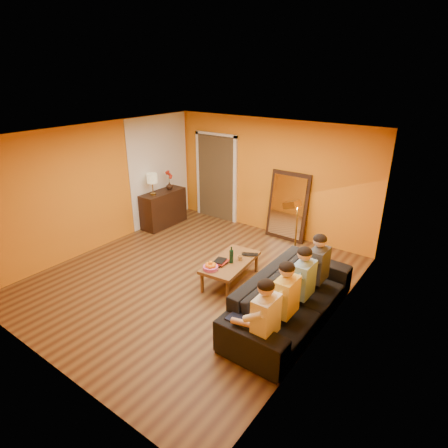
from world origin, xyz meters
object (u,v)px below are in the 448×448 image
Objects in this scene: coffee_table at (231,271)px; person_far_left at (266,322)px; floor_lamp at (295,241)px; person_mid_right at (303,285)px; laptop at (250,256)px; sofa at (291,298)px; wine_bottle at (231,255)px; tumbler at (240,258)px; sideboard at (164,208)px; person_mid_left at (286,302)px; person_far_right at (318,270)px; dog at (262,310)px; table_lamp at (152,184)px; vase at (169,186)px; mirror_frame at (288,206)px.

person_far_left is at bearing -48.33° from coffee_table.
person_mid_right is (0.68, -1.13, -0.11)m from floor_lamp.
laptop is (-0.64, -0.50, -0.29)m from floor_lamp.
wine_bottle is at bearing 76.31° from sofa.
coffee_table is at bearing -135.00° from tumbler.
person_mid_left is (4.37, -2.05, 0.18)m from sideboard.
person_mid_left is 1.65m from wine_bottle.
floor_lamp reaches higher than tumbler.
person_far_right is (0.13, 0.65, 0.23)m from sofa.
person_mid_right is at bearing -90.00° from person_far_right.
dog is 0.73m from person_mid_right.
sideboard is 0.74m from table_lamp.
tumbler is at bearing -24.47° from vase.
person_far_right is at bearing -15.37° from vase.
person_mid_left is at bearing -34.62° from coffee_table.
tumbler is at bearing -20.38° from sideboard.
floor_lamp is at bearing -58.38° from mirror_frame.
sofa is 2.11× the size of person_far_right.
table_lamp is 4.73m from person_mid_left.
sideboard is 0.46× the size of sofa.
tumbler is (-1.38, 0.39, -0.15)m from person_mid_right.
sideboard is at bearing -170.08° from floor_lamp.
sofa is 28.25× the size of tumbler.
tumbler is at bearing -135.18° from laptop.
person_far_left reaches higher than sideboard.
tumbler reaches higher than laptop.
person_far_left reaches higher than sofa.
person_far_left is at bearing -34.88° from dog.
person_mid_left reaches higher than wine_bottle.
vase is (-2.92, 1.53, 0.36)m from wine_bottle.
dog reaches higher than tumbler.
floor_lamp is at bearing 40.14° from coffee_table.
tumbler is (-1.03, 0.97, 0.11)m from dog.
coffee_table is (2.87, -1.23, -0.21)m from sideboard.
vase is at bearing 152.23° from person_mid_left.
vase is at bearing 164.63° from person_far_right.
dog is at bearing -68.76° from mirror_frame.
person_far_right is 4.05× the size of laptop.
person_mid_right is at bearing -15.83° from tumbler.
laptop is at bearing 154.82° from person_mid_right.
sofa is 1.79× the size of floor_lamp.
mirror_frame is 1.29× the size of sideboard.
table_lamp reaches higher than laptop.
dog is 1.42m from tumbler.
wine_bottle is at bearing 171.30° from person_mid_right.
mirror_frame reaches higher than person_far_left.
coffee_table is 1.58m from person_far_right.
mirror_frame is 4.01m from person_far_left.
floor_lamp reaches higher than sofa.
mirror_frame reaches higher than sofa.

